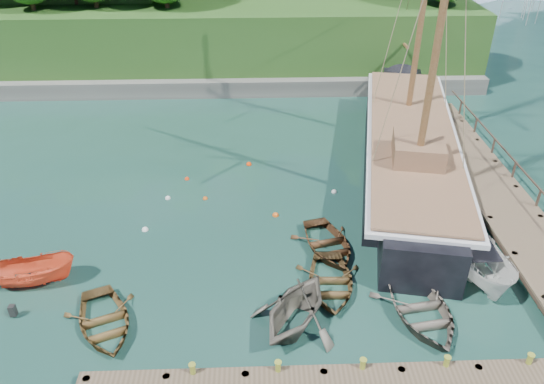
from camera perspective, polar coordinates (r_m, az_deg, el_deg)
The scene contains 24 objects.
ground at distance 23.78m, azimuth 2.52°, elevation -9.97°, with size 160.00×160.00×0.00m, color #1B3E30.
dock_east at distance 31.92m, azimuth 22.61°, elevation 0.29°, with size 3.20×24.00×1.10m.
bollard_0 at distance 20.35m, azimuth -8.36°, elevation -19.77°, with size 0.26×0.26×0.45m, color olive.
bollard_1 at distance 20.23m, azimuth 0.64°, elevation -19.72°, with size 0.26×0.26×0.45m, color olive.
bollard_2 at distance 20.55m, azimuth 9.53°, elevation -19.23°, with size 0.26×0.26×0.45m, color olive.
bollard_3 at distance 21.29m, azimuth 17.90°, elevation -18.38°, with size 0.26×0.26×0.45m, color olive.
bollard_4 at distance 22.41m, azimuth 25.49°, elevation -17.28°, with size 0.26×0.26×0.45m, color olive.
rowboat_0 at distance 22.95m, azimuth -17.51°, elevation -13.73°, with size 2.93×4.10×0.85m, color brown.
rowboat_1 at distance 22.05m, azimuth 2.49°, elevation -14.14°, with size 3.70×4.28×2.26m, color #605B50.
rowboat_2 at distance 23.76m, azimuth 6.23°, elevation -10.20°, with size 2.94×4.11×0.85m, color #4E3A1E.
rowboat_3 at distance 23.19m, azimuth 15.60°, elevation -12.76°, with size 3.34×4.68×0.97m, color #5A5349.
rowboat_4 at distance 25.86m, azimuth 5.98°, elevation -6.14°, with size 2.93×4.10×0.85m, color #53341C.
motorboat_orange at distance 26.05m, azimuth -24.21°, elevation -9.00°, with size 1.46×3.88×1.50m, color #E9512B.
cabin_boat_white at distance 25.91m, azimuth 21.02°, elevation -8.42°, with size 1.94×5.15×1.99m, color white.
schooner at distance 32.44m, azimuth 14.52°, elevation 3.81°, with size 9.07×27.86×20.68m.
mooring_buoy_0 at distance 27.73m, azimuth -13.48°, elevation -4.02°, with size 0.33×0.33×0.33m, color white.
mooring_buoy_1 at distance 29.65m, azimuth -7.19°, elevation -0.74°, with size 0.27×0.27×0.27m, color #DC5B16.
mooring_buoy_2 at distance 28.04m, azimuth 0.38°, elevation -2.56°, with size 0.34×0.34×0.34m, color #DE5713.
mooring_buoy_3 at distance 30.20m, azimuth 6.69°, elevation -0.04°, with size 0.31×0.31×0.31m, color silver.
mooring_buoy_4 at distance 31.65m, azimuth -9.13°, elevation 1.36°, with size 0.28×0.28×0.28m, color #EF380E.
mooring_buoy_5 at distance 32.82m, azimuth -2.49°, elevation 2.95°, with size 0.33×0.33×0.33m, color #F33502.
mooring_buoy_6 at distance 30.00m, azimuth -11.14°, elevation -0.71°, with size 0.30×0.30×0.30m, color white.
mooring_buoy_7 at distance 25.24m, azimuth 5.62°, elevation -7.22°, with size 0.33×0.33×0.33m, color #CE6107.
headland at distance 51.33m, azimuth -15.51°, elevation 19.20°, with size 51.00×19.31×12.90m.
Camera 1 is at (-1.67, -17.66, 15.84)m, focal length 35.00 mm.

